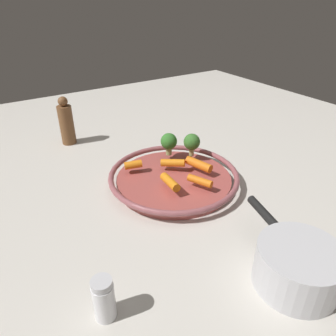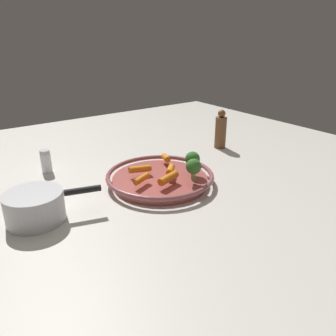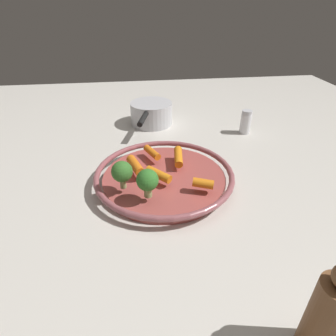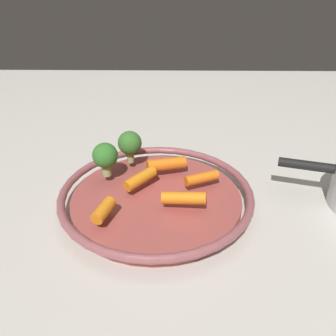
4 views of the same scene
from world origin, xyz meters
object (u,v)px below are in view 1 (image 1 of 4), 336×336
Objects in this scene: serving_bowl at (174,178)px; saucepan at (298,265)px; baby_carrot_right at (200,181)px; broccoli_floret_small at (169,142)px; broccoli_floret_mid at (192,142)px; pepper_mill at (66,123)px; baby_carrot_back at (199,164)px; baby_carrot_center at (133,165)px; baby_carrot_near_rim at (170,182)px; salt_shaker at (104,299)px; baby_carrot_left at (173,163)px.

saucepan is at bearing 90.38° from serving_bowl.
broccoli_floret_small reaches higher than baby_carrot_right.
broccoli_floret_mid reaches higher than baby_carrot_right.
broccoli_floret_mid is at bearing 125.38° from pepper_mill.
pepper_mill is (0.21, -0.39, 0.02)m from baby_carrot_back.
baby_carrot_center is at bearing -45.06° from serving_bowl.
baby_carrot_back reaches higher than serving_bowl.
baby_carrot_near_rim reaches higher than baby_carrot_center.
saucepan reaches higher than baby_carrot_back.
baby_carrot_center is 0.58× the size of salt_shaker.
baby_carrot_near_rim is 0.91× the size of salt_shaker.
broccoli_floret_mid is at bearing 143.30° from broccoli_floret_small.
pepper_mill is (0.16, -0.45, 0.02)m from baby_carrot_right.
saucepan is (-0.29, 0.11, 0.00)m from salt_shaker.
salt_shaker is (0.25, 0.20, -0.01)m from baby_carrot_near_rim.
serving_bowl is 0.04m from baby_carrot_left.
baby_carrot_left is at bearing -137.73° from salt_shaker.
pepper_mill is (0.07, -0.31, 0.02)m from baby_carrot_center.
pepper_mill reaches higher than saucepan.
baby_carrot_back is 0.47× the size of pepper_mill.
serving_bowl is 0.06m from baby_carrot_near_rim.
pepper_mill reaches higher than baby_carrot_left.
baby_carrot_right is 0.15m from broccoli_floret_mid.
baby_carrot_left is 0.99× the size of broccoli_floret_small.
baby_carrot_right reaches higher than serving_bowl.
broccoli_floret_small is 0.06m from broccoli_floret_mid.
baby_carrot_right is 0.79× the size of salt_shaker.
baby_carrot_near_rim is 0.32m from salt_shaker.
broccoli_floret_mid is at bearing -150.43° from serving_bowl.
baby_carrot_center is (0.07, -0.07, 0.03)m from serving_bowl.
baby_carrot_center is 0.38m from salt_shaker.
baby_carrot_near_rim is 1.15× the size of baby_carrot_right.
baby_carrot_back is 1.03× the size of baby_carrot_near_rim.
baby_carrot_left is 0.06m from baby_carrot_back.
broccoli_floret_mid is 0.42m from saucepan.
baby_carrot_back is at bearing -125.60° from baby_carrot_right.
pepper_mill is 0.75m from saucepan.
baby_carrot_back is (-0.06, 0.02, 0.03)m from serving_bowl.
broccoli_floret_mid is at bearing 172.66° from baby_carrot_center.
serving_bowl is at bearing -89.62° from saucepan.
baby_carrot_center is at bearing -74.33° from baby_carrot_near_rim.
serving_bowl is 4.72× the size of baby_carrot_near_rim.
baby_carrot_center is 0.29× the size of pepper_mill.
baby_carrot_left is 0.98× the size of broccoli_floret_mid.
serving_bowl is 1.44× the size of saucepan.
baby_carrot_left and baby_carrot_near_rim have the same top height.
baby_carrot_left is 0.07m from broccoli_floret_small.
salt_shaker is at bearing 39.41° from baby_carrot_near_rim.
baby_carrot_back is 0.08m from broccoli_floret_mid.
broccoli_floret_mid is (-0.07, -0.13, 0.03)m from baby_carrot_right.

